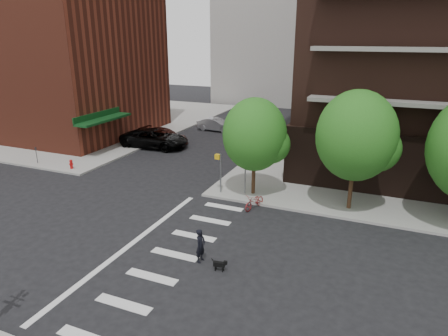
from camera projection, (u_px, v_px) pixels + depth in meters
name	position (u px, v px, depth m)	size (l,w,h in m)	color
ground	(123.00, 242.00, 20.05)	(120.00, 120.00, 0.00)	black
sidewalk_nw	(75.00, 118.00, 49.61)	(31.00, 33.00, 0.15)	gray
crosswalk	(160.00, 251.00, 19.23)	(3.85, 13.00, 0.01)	silver
midrise_nw	(44.00, 33.00, 40.69)	(21.40, 15.50, 20.00)	maroon
tree_a	(255.00, 135.00, 24.72)	(4.00, 4.00, 5.90)	#301E11
tree_b	(356.00, 136.00, 22.34)	(4.50, 4.50, 6.65)	#301E11
pedestrian_signal	(226.00, 168.00, 25.53)	(2.18, 0.67, 2.60)	slate
fire_hydrant	(71.00, 164.00, 30.57)	(0.24, 0.24, 0.73)	#A50C0C
parking_meter	(36.00, 153.00, 31.73)	(0.10, 0.08, 1.32)	black
parked_car_black	(154.00, 138.00, 36.75)	(6.21, 2.86, 1.73)	black
parked_car_maroon	(164.00, 136.00, 38.30)	(4.94, 2.01, 1.43)	#37130E
parked_car_silver	(216.00, 125.00, 43.24)	(4.22, 1.47, 1.39)	#9D9FA4
scooter	(255.00, 201.00, 23.82)	(0.62, 1.78, 0.93)	maroon
dog_walker	(201.00, 246.00, 18.15)	(0.38, 0.59, 1.61)	black
dog	(220.00, 264.00, 17.54)	(0.63, 0.23, 0.52)	black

